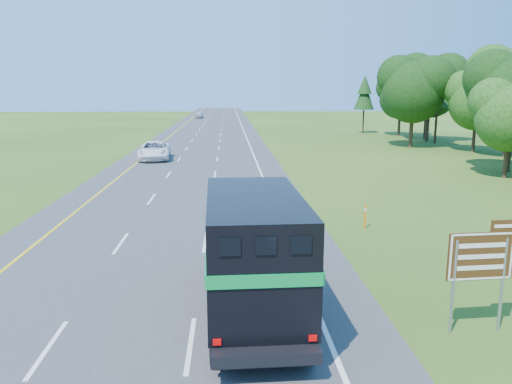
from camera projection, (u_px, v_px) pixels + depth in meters
road at (204, 146)px, 59.90m from camera, size 15.00×260.00×0.04m
lane_markings at (204, 145)px, 59.90m from camera, size 11.15×260.00×0.01m
tree_wall_right at (511, 97)px, 40.58m from camera, size 16.00×100.00×12.00m
horse_truck at (253, 248)px, 14.65m from camera, size 2.83×8.39×3.68m
white_suv at (154, 150)px, 47.74m from camera, size 3.33×6.41×1.72m
far_car at (199, 115)px, 117.87m from camera, size 1.94×4.32×1.44m
exit_sign at (482, 261)px, 13.43m from camera, size 1.87×0.19×3.18m
delineator at (365, 215)px, 24.03m from camera, size 0.10×0.05×1.20m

